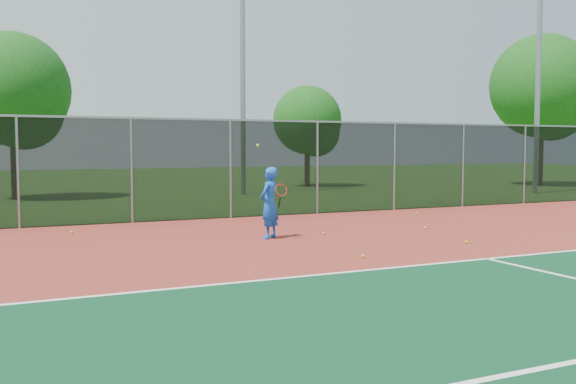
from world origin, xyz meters
TOP-DOWN VIEW (x-y plane):
  - ground at (0.00, 0.00)m, footprint 120.00×120.00m
  - court_apron at (0.00, 2.00)m, footprint 30.00×20.00m
  - fence_back at (0.00, 12.00)m, footprint 30.00×0.06m
  - tennis_player at (-0.69, 7.41)m, footprint 0.74×0.77m
  - practice_ball_0 at (5.80, 10.41)m, footprint 0.07×0.07m
  - practice_ball_1 at (-4.85, 10.33)m, footprint 0.07×0.07m
  - practice_ball_2 at (0.79, 7.44)m, footprint 0.07×0.07m
  - practice_ball_4 at (-0.10, 4.14)m, footprint 0.07×0.07m
  - practice_ball_5 at (3.01, 4.78)m, footprint 0.07×0.07m
  - practice_ball_6 at (3.75, 7.26)m, footprint 0.07×0.07m
  - floodlight_n at (4.02, 21.34)m, footprint 0.90×0.40m
  - floodlight_ne at (16.78, 16.01)m, footprint 0.90×0.40m
  - tree_back_left at (-5.62, 22.65)m, footprint 4.75×4.75m
  - tree_back_mid at (9.48, 25.29)m, footprint 3.81×3.81m
  - tree_back_right at (21.80, 20.33)m, footprint 5.82×5.82m

SIDE VIEW (x-z plane):
  - ground at x=0.00m, z-range 0.00..0.00m
  - court_apron at x=0.00m, z-range 0.00..0.02m
  - practice_ball_0 at x=5.80m, z-range 0.02..0.09m
  - practice_ball_1 at x=-4.85m, z-range 0.02..0.09m
  - practice_ball_2 at x=0.79m, z-range 0.02..0.09m
  - practice_ball_4 at x=-0.10m, z-range 0.02..0.09m
  - practice_ball_5 at x=3.01m, z-range 0.02..0.09m
  - practice_ball_6 at x=3.75m, z-range 0.02..0.09m
  - tennis_player at x=-0.69m, z-range -0.25..2.00m
  - fence_back at x=0.00m, z-range 0.05..3.08m
  - tree_back_mid at x=9.48m, z-range 0.71..6.31m
  - tree_back_left at x=-5.62m, z-range 0.89..7.87m
  - tree_back_right at x=21.80m, z-range 1.09..9.63m
  - floodlight_n at x=4.02m, z-range 0.78..13.00m
  - floodlight_ne at x=16.78m, z-range 0.78..13.00m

